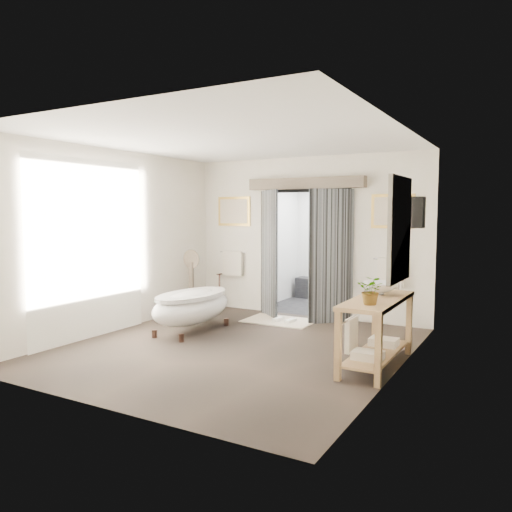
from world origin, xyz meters
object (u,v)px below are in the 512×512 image
vanity (375,326)px  basin (380,288)px  rug (280,321)px  clawfoot_tub (192,306)px

vanity → basin: bearing=94.1°
vanity → rug: (-2.17, 1.72, -0.50)m
clawfoot_tub → vanity: bearing=-6.7°
basin → rug: bearing=129.0°
basin → vanity: bearing=-103.6°
clawfoot_tub → basin: 3.07m
rug → basin: basin is taller
rug → basin: 2.73m
clawfoot_tub → vanity: (3.05, -0.36, 0.09)m
rug → basin: size_ratio=2.58×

